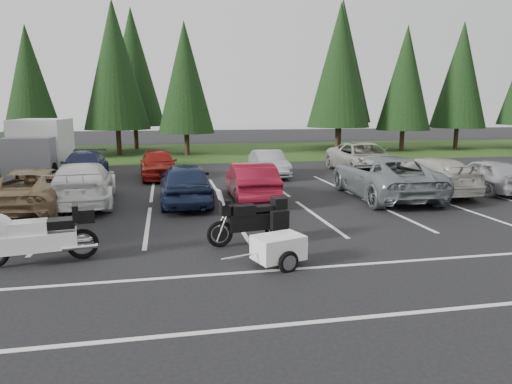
% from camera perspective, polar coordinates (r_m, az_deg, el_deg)
% --- Properties ---
extents(ground, '(120.00, 120.00, 0.00)m').
position_cam_1_polar(ground, '(13.28, -3.98, -4.82)').
color(ground, black).
rests_on(ground, ground).
extents(grass_strip, '(80.00, 16.00, 0.01)m').
position_cam_1_polar(grass_strip, '(36.91, -8.76, 4.96)').
color(grass_strip, '#1B3A12').
rests_on(grass_strip, ground).
extents(lake_water, '(70.00, 50.00, 0.02)m').
position_cam_1_polar(lake_water, '(68.03, -6.58, 7.51)').
color(lake_water, gray).
rests_on(lake_water, ground).
extents(box_truck, '(2.40, 5.60, 2.90)m').
position_cam_1_polar(box_truck, '(26.10, -25.53, 4.98)').
color(box_truck, silver).
rests_on(box_truck, ground).
extents(stall_markings, '(32.00, 16.00, 0.01)m').
position_cam_1_polar(stall_markings, '(15.21, -4.94, -2.84)').
color(stall_markings, silver).
rests_on(stall_markings, ground).
extents(conifer_3, '(3.87, 3.87, 9.02)m').
position_cam_1_polar(conifer_3, '(35.30, -26.51, 12.31)').
color(conifer_3, '#332316').
rests_on(conifer_3, ground).
extents(conifer_4, '(4.80, 4.80, 11.17)m').
position_cam_1_polar(conifer_4, '(35.90, -17.25, 14.90)').
color(conifer_4, '#332316').
rests_on(conifer_4, ground).
extents(conifer_5, '(4.14, 4.14, 9.63)m').
position_cam_1_polar(conifer_5, '(34.41, -8.84, 13.94)').
color(conifer_5, '#332316').
rests_on(conifer_5, ground).
extents(conifer_6, '(4.93, 4.93, 11.48)m').
position_cam_1_polar(conifer_6, '(37.51, 10.41, 15.26)').
color(conifer_6, '#332316').
rests_on(conifer_6, ground).
extents(conifer_7, '(4.27, 4.27, 9.94)m').
position_cam_1_polar(conifer_7, '(39.51, 18.18, 13.36)').
color(conifer_7, '#332316').
rests_on(conifer_7, ground).
extents(conifer_8, '(4.53, 4.53, 10.56)m').
position_cam_1_polar(conifer_8, '(43.11, 24.23, 13.17)').
color(conifer_8, '#332316').
rests_on(conifer_8, ground).
extents(conifer_back_b, '(4.97, 4.97, 11.58)m').
position_cam_1_polar(conifer_back_b, '(40.42, -15.14, 14.81)').
color(conifer_back_b, '#332316').
rests_on(conifer_back_b, ground).
extents(conifer_back_c, '(5.50, 5.50, 12.81)m').
position_cam_1_polar(conifer_back_c, '(42.66, 10.64, 15.71)').
color(conifer_back_c, '#332316').
rests_on(conifer_back_c, ground).
extents(car_near_2, '(2.61, 5.34, 1.46)m').
position_cam_1_polar(car_near_2, '(17.63, -25.74, 0.40)').
color(car_near_2, '#9D825B').
rests_on(car_near_2, ground).
extents(car_near_3, '(2.57, 5.51, 1.55)m').
position_cam_1_polar(car_near_3, '(17.77, -20.81, 0.99)').
color(car_near_3, white).
rests_on(car_near_3, ground).
extents(car_near_4, '(1.88, 4.60, 1.56)m').
position_cam_1_polar(car_near_4, '(16.93, -8.83, 1.13)').
color(car_near_4, '#18223D').
rests_on(car_near_4, ground).
extents(car_near_5, '(1.67, 4.47, 1.46)m').
position_cam_1_polar(car_near_5, '(17.43, -0.62, 1.35)').
color(car_near_5, maroon).
rests_on(car_near_5, ground).
extents(car_near_6, '(3.09, 6.12, 1.66)m').
position_cam_1_polar(car_near_6, '(18.66, 15.71, 1.88)').
color(car_near_6, slate).
rests_on(car_near_6, ground).
extents(car_near_7, '(2.20, 5.19, 1.49)m').
position_cam_1_polar(car_near_7, '(20.21, 20.76, 1.99)').
color(car_near_7, '#BCB8AC').
rests_on(car_near_7, ground).
extents(car_near_8, '(1.78, 4.17, 1.40)m').
position_cam_1_polar(car_near_8, '(21.54, 26.79, 1.90)').
color(car_near_8, '#A5A5A9').
rests_on(car_near_8, ground).
extents(car_far_1, '(1.97, 4.78, 1.38)m').
position_cam_1_polar(car_far_1, '(23.68, -20.71, 3.02)').
color(car_far_1, '#1A2143').
rests_on(car_far_1, ground).
extents(car_far_2, '(2.03, 4.45, 1.48)m').
position_cam_1_polar(car_far_2, '(23.33, -12.10, 3.48)').
color(car_far_2, maroon).
rests_on(car_far_2, ground).
extents(car_far_3, '(1.46, 4.05, 1.33)m').
position_cam_1_polar(car_far_3, '(23.52, 1.62, 3.58)').
color(car_far_3, gray).
rests_on(car_far_3, ground).
extents(car_far_4, '(2.90, 5.93, 1.62)m').
position_cam_1_polar(car_far_4, '(25.34, 13.31, 4.13)').
color(car_far_4, '#A8A69A').
rests_on(car_far_4, ground).
extents(touring_motorcycle, '(2.97, 1.35, 1.59)m').
position_cam_1_polar(touring_motorcycle, '(11.42, -25.69, -4.30)').
color(touring_motorcycle, white).
rests_on(touring_motorcycle, ground).
extents(cargo_trailer, '(1.76, 1.32, 0.72)m').
position_cam_1_polar(cargo_trailer, '(10.27, 2.82, -7.34)').
color(cargo_trailer, white).
rests_on(cargo_trailer, ground).
extents(adventure_motorcycle, '(2.60, 1.27, 1.52)m').
position_cam_1_polar(adventure_motorcycle, '(11.78, -0.89, -2.97)').
color(adventure_motorcycle, black).
rests_on(adventure_motorcycle, ground).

